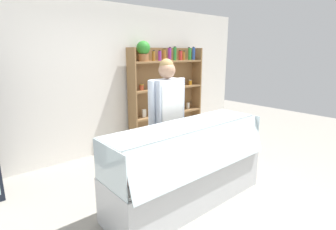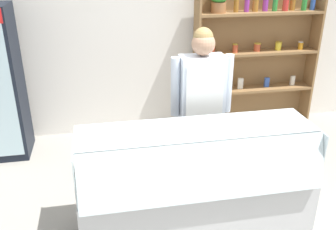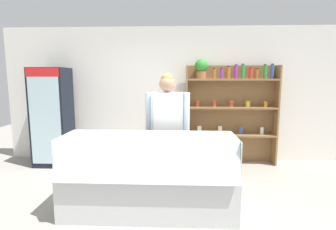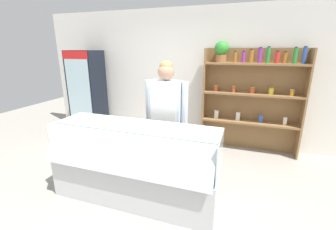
{
  "view_description": "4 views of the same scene",
  "coord_description": "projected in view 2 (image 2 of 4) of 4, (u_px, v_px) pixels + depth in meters",
  "views": [
    {
      "loc": [
        -2.33,
        -2.14,
        1.86
      ],
      "look_at": [
        -0.16,
        0.39,
        1.05
      ],
      "focal_mm": 28.0,
      "sensor_mm": 36.0,
      "label": 1
    },
    {
      "loc": [
        -1.0,
        -2.84,
        2.45
      ],
      "look_at": [
        -0.37,
        0.5,
        0.94
      ],
      "focal_mm": 40.0,
      "sensor_mm": 36.0,
      "label": 2
    },
    {
      "loc": [
        0.17,
        -3.13,
        1.71
      ],
      "look_at": [
        0.02,
        0.38,
        1.2
      ],
      "focal_mm": 28.0,
      "sensor_mm": 36.0,
      "label": 3
    },
    {
      "loc": [
        1.05,
        -2.35,
        1.92
      ],
      "look_at": [
        0.05,
        0.54,
        1.01
      ],
      "focal_mm": 24.0,
      "sensor_mm": 36.0,
      "label": 4
    }
  ],
  "objects": [
    {
      "name": "shelving_unit",
      "position": [
        252.0,
        49.0,
        5.25
      ],
      "size": [
        1.76,
        0.29,
        2.05
      ],
      "color": "olive",
      "rests_on": "ground"
    },
    {
      "name": "shop_clerk",
      "position": [
        202.0,
        97.0,
        3.82
      ],
      "size": [
        0.64,
        0.25,
        1.77
      ],
      "color": "#4C4233",
      "rests_on": "ground"
    },
    {
      "name": "back_wall",
      "position": [
        170.0,
        35.0,
        5.17
      ],
      "size": [
        6.8,
        0.1,
        2.7
      ],
      "primitive_type": "cube",
      "color": "white",
      "rests_on": "ground"
    },
    {
      "name": "deli_display_case",
      "position": [
        195.0,
        196.0,
        3.53
      ],
      "size": [
        2.13,
        0.73,
        1.01
      ],
      "color": "silver",
      "rests_on": "ground"
    },
    {
      "name": "ground_plane",
      "position": [
        214.0,
        218.0,
        3.71
      ],
      "size": [
        12.0,
        12.0,
        0.0
      ],
      "primitive_type": "plane",
      "color": "gray"
    }
  ]
}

